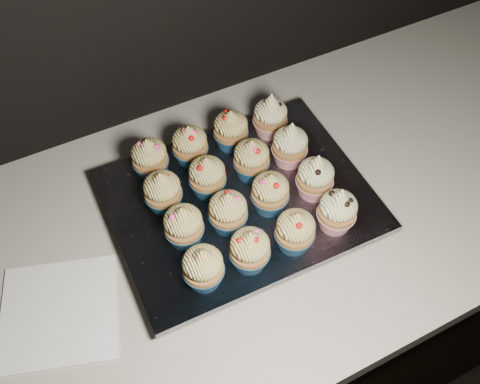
{
  "coord_description": "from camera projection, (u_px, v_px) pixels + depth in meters",
  "views": [
    {
      "loc": [
        -0.43,
        1.23,
        1.66
      ],
      "look_at": [
        -0.18,
        1.71,
        0.95
      ],
      "focal_mm": 40.0,
      "sensor_mm": 36.0,
      "label": 1
    }
  ],
  "objects": [
    {
      "name": "cabinet",
      "position": [
        306.0,
        291.0,
        1.36
      ],
      "size": [
        2.4,
        0.6,
        0.86
      ],
      "primitive_type": "cube",
      "color": "black",
      "rests_on": "ground"
    },
    {
      "name": "worktop",
      "position": [
        330.0,
        182.0,
        1.0
      ],
      "size": [
        2.44,
        0.64,
        0.04
      ],
      "primitive_type": "cube",
      "color": "beige",
      "rests_on": "cabinet"
    },
    {
      "name": "napkin",
      "position": [
        59.0,
        312.0,
        0.82
      ],
      "size": [
        0.22,
        0.22,
        0.0
      ],
      "primitive_type": "cube",
      "rotation": [
        0.0,
        0.0,
        -0.31
      ],
      "color": "white",
      "rests_on": "worktop"
    },
    {
      "name": "baking_tray",
      "position": [
        240.0,
        206.0,
        0.93
      ],
      "size": [
        0.4,
        0.31,
        0.02
      ],
      "primitive_type": "cube",
      "rotation": [
        0.0,
        0.0,
        -0.02
      ],
      "color": "black",
      "rests_on": "worktop"
    },
    {
      "name": "foil_lining",
      "position": [
        240.0,
        200.0,
        0.91
      ],
      "size": [
        0.44,
        0.34,
        0.01
      ],
      "primitive_type": "cube",
      "rotation": [
        0.0,
        0.0,
        -0.02
      ],
      "color": "silver",
      "rests_on": "baking_tray"
    },
    {
      "name": "cupcake_0",
      "position": [
        203.0,
        267.0,
        0.78
      ],
      "size": [
        0.06,
        0.06,
        0.08
      ],
      "color": "navy",
      "rests_on": "foil_lining"
    },
    {
      "name": "cupcake_1",
      "position": [
        250.0,
        250.0,
        0.8
      ],
      "size": [
        0.06,
        0.06,
        0.08
      ],
      "color": "navy",
      "rests_on": "foil_lining"
    },
    {
      "name": "cupcake_2",
      "position": [
        295.0,
        231.0,
        0.82
      ],
      "size": [
        0.06,
        0.06,
        0.08
      ],
      "color": "navy",
      "rests_on": "foil_lining"
    },
    {
      "name": "cupcake_3",
      "position": [
        337.0,
        210.0,
        0.84
      ],
      "size": [
        0.06,
        0.06,
        0.1
      ],
      "color": "#B61930",
      "rests_on": "foil_lining"
    },
    {
      "name": "cupcake_4",
      "position": [
        184.0,
        226.0,
        0.83
      ],
      "size": [
        0.06,
        0.06,
        0.08
      ],
      "color": "navy",
      "rests_on": "foil_lining"
    },
    {
      "name": "cupcake_5",
      "position": [
        228.0,
        212.0,
        0.84
      ],
      "size": [
        0.06,
        0.06,
        0.08
      ],
      "color": "navy",
      "rests_on": "foil_lining"
    },
    {
      "name": "cupcake_6",
      "position": [
        270.0,
        192.0,
        0.87
      ],
      "size": [
        0.06,
        0.06,
        0.08
      ],
      "color": "navy",
      "rests_on": "foil_lining"
    },
    {
      "name": "cupcake_7",
      "position": [
        315.0,
        177.0,
        0.88
      ],
      "size": [
        0.06,
        0.06,
        0.1
      ],
      "color": "#B61930",
      "rests_on": "foil_lining"
    },
    {
      "name": "cupcake_8",
      "position": [
        163.0,
        191.0,
        0.87
      ],
      "size": [
        0.06,
        0.06,
        0.08
      ],
      "color": "navy",
      "rests_on": "foil_lining"
    },
    {
      "name": "cupcake_9",
      "position": [
        207.0,
        176.0,
        0.89
      ],
      "size": [
        0.06,
        0.06,
        0.08
      ],
      "color": "navy",
      "rests_on": "foil_lining"
    },
    {
      "name": "cupcake_10",
      "position": [
        251.0,
        159.0,
        0.91
      ],
      "size": [
        0.06,
        0.06,
        0.08
      ],
      "color": "navy",
      "rests_on": "foil_lining"
    },
    {
      "name": "cupcake_11",
      "position": [
        290.0,
        145.0,
        0.93
      ],
      "size": [
        0.06,
        0.06,
        0.1
      ],
      "color": "#B61930",
      "rests_on": "foil_lining"
    },
    {
      "name": "cupcake_12",
      "position": [
        150.0,
        158.0,
        0.91
      ],
      "size": [
        0.06,
        0.06,
        0.08
      ],
      "color": "navy",
      "rests_on": "foil_lining"
    },
    {
      "name": "cupcake_13",
      "position": [
        190.0,
        145.0,
        0.93
      ],
      "size": [
        0.06,
        0.06,
        0.08
      ],
      "color": "navy",
      "rests_on": "foil_lining"
    },
    {
      "name": "cupcake_14",
      "position": [
        231.0,
        130.0,
        0.95
      ],
      "size": [
        0.06,
        0.06,
        0.08
      ],
      "color": "navy",
      "rests_on": "foil_lining"
    },
    {
      "name": "cupcake_15",
      "position": [
        270.0,
        116.0,
        0.97
      ],
      "size": [
        0.06,
        0.06,
        0.1
      ],
      "color": "#B61930",
      "rests_on": "foil_lining"
    }
  ]
}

